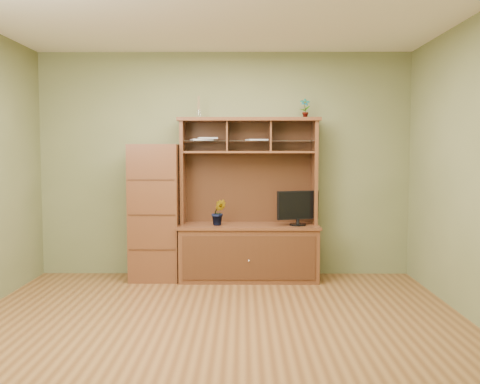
{
  "coord_description": "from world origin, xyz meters",
  "views": [
    {
      "loc": [
        0.22,
        -4.52,
        1.5
      ],
      "look_at": [
        0.19,
        1.2,
        1.07
      ],
      "focal_mm": 40.0,
      "sensor_mm": 36.0,
      "label": 1
    }
  ],
  "objects": [
    {
      "name": "room",
      "position": [
        0.0,
        0.0,
        1.35
      ],
      "size": [
        4.54,
        4.04,
        2.74
      ],
      "color": "brown",
      "rests_on": "ground"
    },
    {
      "name": "orchid_plant",
      "position": [
        -0.06,
        1.65,
        0.8
      ],
      "size": [
        0.17,
        0.14,
        0.3
      ],
      "primitive_type": "imported",
      "rotation": [
        0.0,
        0.0,
        -0.01
      ],
      "color": "#325F20",
      "rests_on": "media_hutch"
    },
    {
      "name": "reed_diffuser",
      "position": [
        -0.3,
        1.8,
        2.0
      ],
      "size": [
        0.05,
        0.05,
        0.26
      ],
      "color": "silver",
      "rests_on": "media_hutch"
    },
    {
      "name": "side_cabinet",
      "position": [
        -0.81,
        1.72,
        0.79
      ],
      "size": [
        0.57,
        0.52,
        1.59
      ],
      "color": "#4E2916",
      "rests_on": "room"
    },
    {
      "name": "media_hutch",
      "position": [
        0.29,
        1.73,
        0.52
      ],
      "size": [
        1.66,
        0.61,
        1.9
      ],
      "color": "#4E2916",
      "rests_on": "room"
    },
    {
      "name": "top_plant",
      "position": [
        0.95,
        1.8,
        2.02
      ],
      "size": [
        0.12,
        0.08,
        0.23
      ],
      "primitive_type": "imported",
      "rotation": [
        0.0,
        0.0,
        -0.02
      ],
      "color": "#316623",
      "rests_on": "media_hutch"
    },
    {
      "name": "monitor",
      "position": [
        0.86,
        1.65,
        0.86
      ],
      "size": [
        0.49,
        0.2,
        0.4
      ],
      "rotation": [
        0.0,
        0.0,
        0.32
      ],
      "color": "black",
      "rests_on": "media_hutch"
    },
    {
      "name": "magazines",
      "position": [
        -0.03,
        1.8,
        1.65
      ],
      "size": [
        0.93,
        0.25,
        0.04
      ],
      "color": "silver",
      "rests_on": "media_hutch"
    }
  ]
}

